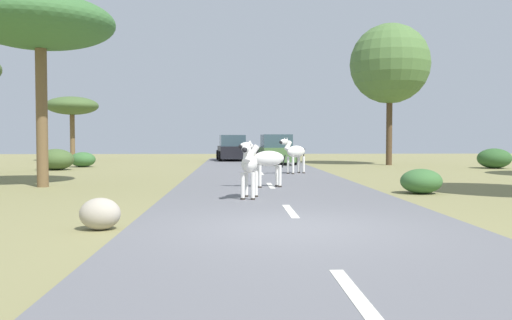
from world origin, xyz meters
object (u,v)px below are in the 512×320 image
at_px(bush_1, 421,181).
at_px(rock_1, 100,214).
at_px(car_0, 232,149).
at_px(car_1, 276,150).
at_px(tree_0, 40,24).
at_px(zebra_1, 295,152).
at_px(tree_1, 72,106).
at_px(bush_0, 494,158).
at_px(zebra_2, 266,159).
at_px(tree_2, 390,64).
at_px(zebra_0, 249,165).
at_px(bush_3, 56,159).
at_px(bush_2, 83,160).

xyz_separation_m(bush_1, rock_1, (-7.57, -5.69, -0.08)).
relative_size(car_0, bush_1, 3.81).
distance_m(car_1, tree_0, 17.00).
distance_m(zebra_1, tree_0, 11.10).
bearing_deg(rock_1, tree_1, 107.42).
distance_m(tree_1, bush_0, 26.77).
height_order(zebra_2, car_1, car_1).
height_order(tree_2, bush_0, tree_2).
height_order(zebra_0, bush_1, zebra_0).
height_order(zebra_2, car_0, car_0).
bearing_deg(car_1, zebra_1, -92.07).
xyz_separation_m(car_0, bush_3, (-8.65, -10.02, -0.33)).
bearing_deg(zebra_1, tree_2, -81.09).
height_order(zebra_0, bush_3, zebra_0).
bearing_deg(zebra_0, car_1, -87.52).
bearing_deg(zebra_0, zebra_2, -91.99).
bearing_deg(bush_1, rock_1, -143.09).
distance_m(zebra_1, car_1, 8.61).
bearing_deg(tree_0, bush_2, 99.85).
bearing_deg(car_1, bush_1, -83.27).
relative_size(tree_1, rock_1, 6.37).
bearing_deg(rock_1, bush_2, 106.34).
distance_m(car_0, rock_1, 27.63).
distance_m(tree_2, bush_1, 17.43).
bearing_deg(bush_3, tree_1, 102.39).
bearing_deg(zebra_1, zebra_0, 124.22).
bearing_deg(bush_2, tree_0, -80.15).
xyz_separation_m(car_1, bush_2, (-10.70, -1.94, -0.44)).
height_order(car_0, car_1, same).
bearing_deg(car_0, tree_0, -111.86).
bearing_deg(bush_3, bush_2, 79.14).
distance_m(zebra_2, bush_2, 15.94).
distance_m(tree_0, bush_3, 10.72).
bearing_deg(tree_1, car_1, -23.20).
relative_size(tree_1, bush_0, 2.55).
distance_m(tree_2, bush_0, 7.90).
relative_size(car_0, bush_0, 2.57).
xyz_separation_m(zebra_2, bush_1, (4.30, -1.62, -0.57)).
bearing_deg(bush_2, rock_1, -73.66).
bearing_deg(bush_3, bush_0, 1.52).
bearing_deg(bush_0, tree_1, 158.04).
relative_size(car_0, bush_3, 2.56).
bearing_deg(car_1, zebra_0, -99.55).
xyz_separation_m(tree_1, rock_1, (8.80, -28.05, -3.48)).
bearing_deg(tree_0, bush_0, 26.63).
distance_m(car_1, bush_0, 11.85).
relative_size(tree_1, bush_2, 3.26).
height_order(zebra_0, zebra_1, zebra_1).
relative_size(car_1, bush_1, 3.78).
bearing_deg(zebra_2, tree_1, 13.79).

